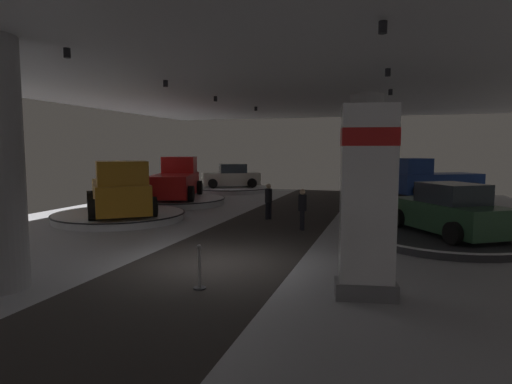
{
  "coord_description": "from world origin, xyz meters",
  "views": [
    {
      "loc": [
        4.51,
        -10.64,
        3.09
      ],
      "look_at": [
        -0.56,
        5.72,
        1.4
      ],
      "focal_mm": 30.18,
      "sensor_mm": 36.0,
      "label": 1
    }
  ],
  "objects_px": {
    "display_platform_deep_right": "(436,197)",
    "visitor_walking_near": "(268,199)",
    "display_platform_deep_left": "(231,189)",
    "display_platform_mid_left": "(120,216)",
    "pickup_truck_far_left": "(176,181)",
    "brand_sign_pylon": "(368,200)",
    "display_car_deep_left": "(231,177)",
    "display_platform_mid_right": "(447,237)",
    "display_car_mid_right": "(449,211)",
    "pickup_truck_deep_right": "(432,180)",
    "display_platform_far_left": "(175,201)",
    "pickup_truck_mid_left": "(120,192)",
    "column_right": "(366,157)",
    "visitor_walking_far": "(302,207)"
  },
  "relations": [
    {
      "from": "display_platform_mid_right",
      "to": "display_platform_far_left",
      "type": "bearing_deg",
      "value": 154.71
    },
    {
      "from": "pickup_truck_mid_left",
      "to": "display_car_mid_right",
      "type": "relative_size",
      "value": 1.21
    },
    {
      "from": "display_platform_deep_right",
      "to": "visitor_walking_near",
      "type": "bearing_deg",
      "value": -127.08
    },
    {
      "from": "display_platform_deep_left",
      "to": "display_platform_deep_right",
      "type": "height_order",
      "value": "display_platform_deep_left"
    },
    {
      "from": "display_platform_deep_left",
      "to": "display_platform_mid_left",
      "type": "distance_m",
      "value": 13.81
    },
    {
      "from": "display_platform_far_left",
      "to": "pickup_truck_far_left",
      "type": "relative_size",
      "value": 1.0
    },
    {
      "from": "display_platform_deep_left",
      "to": "pickup_truck_deep_right",
      "type": "distance_m",
      "value": 13.88
    },
    {
      "from": "brand_sign_pylon",
      "to": "display_car_deep_left",
      "type": "relative_size",
      "value": 0.88
    },
    {
      "from": "display_platform_deep_left",
      "to": "display_car_mid_right",
      "type": "xyz_separation_m",
      "value": [
        13.18,
        -14.51,
        0.87
      ]
    },
    {
      "from": "brand_sign_pylon",
      "to": "visitor_walking_near",
      "type": "relative_size",
      "value": 2.52
    },
    {
      "from": "visitor_walking_far",
      "to": "display_platform_deep_right",
      "type": "bearing_deg",
      "value": 64.59
    },
    {
      "from": "display_platform_deep_left",
      "to": "display_platform_mid_right",
      "type": "bearing_deg",
      "value": -47.74
    },
    {
      "from": "display_platform_deep_left",
      "to": "display_platform_mid_right",
      "type": "relative_size",
      "value": 1.07
    },
    {
      "from": "display_platform_deep_right",
      "to": "visitor_walking_near",
      "type": "relative_size",
      "value": 3.57
    },
    {
      "from": "display_platform_deep_right",
      "to": "visitor_walking_far",
      "type": "relative_size",
      "value": 3.57
    },
    {
      "from": "pickup_truck_mid_left",
      "to": "visitor_walking_far",
      "type": "xyz_separation_m",
      "value": [
        7.94,
        0.28,
        -0.36
      ]
    },
    {
      "from": "display_platform_mid_left",
      "to": "display_car_deep_left",
      "type": "bearing_deg",
      "value": 89.69
    },
    {
      "from": "display_car_mid_right",
      "to": "visitor_walking_far",
      "type": "relative_size",
      "value": 2.83
    },
    {
      "from": "display_platform_deep_right",
      "to": "display_platform_deep_left",
      "type": "bearing_deg",
      "value": 174.87
    },
    {
      "from": "display_car_deep_left",
      "to": "pickup_truck_far_left",
      "type": "xyz_separation_m",
      "value": [
        -0.48,
        -7.81,
        0.21
      ]
    },
    {
      "from": "display_car_deep_left",
      "to": "pickup_truck_mid_left",
      "type": "xyz_separation_m",
      "value": [
        0.13,
        -14.07,
        0.18
      ]
    },
    {
      "from": "display_platform_mid_left",
      "to": "display_platform_mid_right",
      "type": "bearing_deg",
      "value": -2.95
    },
    {
      "from": "display_platform_mid_left",
      "to": "display_platform_mid_right",
      "type": "distance_m",
      "value": 13.23
    },
    {
      "from": "display_car_deep_left",
      "to": "display_platform_mid_left",
      "type": "xyz_separation_m",
      "value": [
        -0.08,
        -13.82,
        -0.9
      ]
    },
    {
      "from": "visitor_walking_near",
      "to": "brand_sign_pylon",
      "type": "bearing_deg",
      "value": -63.05
    },
    {
      "from": "display_car_mid_right",
      "to": "visitor_walking_far",
      "type": "height_order",
      "value": "display_car_mid_right"
    },
    {
      "from": "display_car_deep_left",
      "to": "pickup_truck_deep_right",
      "type": "relative_size",
      "value": 0.81
    },
    {
      "from": "display_platform_deep_right",
      "to": "display_car_mid_right",
      "type": "bearing_deg",
      "value": -93.72
    },
    {
      "from": "display_platform_mid_left",
      "to": "visitor_walking_near",
      "type": "xyz_separation_m",
      "value": [
        6.21,
        2.12,
        0.72
      ]
    },
    {
      "from": "column_right",
      "to": "pickup_truck_mid_left",
      "type": "xyz_separation_m",
      "value": [
        -10.07,
        -3.92,
        -1.48
      ]
    },
    {
      "from": "display_car_deep_left",
      "to": "display_platform_mid_right",
      "type": "height_order",
      "value": "display_car_deep_left"
    },
    {
      "from": "column_right",
      "to": "display_car_deep_left",
      "type": "bearing_deg",
      "value": 135.16
    },
    {
      "from": "brand_sign_pylon",
      "to": "display_platform_deep_right",
      "type": "relative_size",
      "value": 0.71
    },
    {
      "from": "visitor_walking_far",
      "to": "display_platform_deep_left",
      "type": "bearing_deg",
      "value": 120.45
    },
    {
      "from": "display_platform_far_left",
      "to": "pickup_truck_mid_left",
      "type": "relative_size",
      "value": 1.04
    },
    {
      "from": "visitor_walking_near",
      "to": "visitor_walking_far",
      "type": "relative_size",
      "value": 1.0
    },
    {
      "from": "display_car_mid_right",
      "to": "visitor_walking_near",
      "type": "distance_m",
      "value": 7.57
    },
    {
      "from": "brand_sign_pylon",
      "to": "visitor_walking_near",
      "type": "height_order",
      "value": "brand_sign_pylon"
    },
    {
      "from": "pickup_truck_far_left",
      "to": "visitor_walking_far",
      "type": "height_order",
      "value": "pickup_truck_far_left"
    },
    {
      "from": "display_platform_mid_left",
      "to": "pickup_truck_mid_left",
      "type": "height_order",
      "value": "pickup_truck_mid_left"
    },
    {
      "from": "display_platform_mid_right",
      "to": "visitor_walking_far",
      "type": "xyz_separation_m",
      "value": [
        -5.07,
        0.71,
        0.75
      ]
    },
    {
      "from": "display_platform_deep_left",
      "to": "pickup_truck_far_left",
      "type": "distance_m",
      "value": 7.89
    },
    {
      "from": "pickup_truck_deep_right",
      "to": "brand_sign_pylon",
      "type": "bearing_deg",
      "value": -98.54
    },
    {
      "from": "column_right",
      "to": "display_platform_deep_right",
      "type": "xyz_separation_m",
      "value": [
        3.81,
        8.87,
        -2.6
      ]
    },
    {
      "from": "column_right",
      "to": "pickup_truck_mid_left",
      "type": "distance_m",
      "value": 10.91
    },
    {
      "from": "display_platform_mid_right",
      "to": "display_car_mid_right",
      "type": "relative_size",
      "value": 1.22
    },
    {
      "from": "display_platform_deep_left",
      "to": "visitor_walking_near",
      "type": "height_order",
      "value": "visitor_walking_near"
    },
    {
      "from": "pickup_truck_mid_left",
      "to": "pickup_truck_far_left",
      "type": "bearing_deg",
      "value": 95.54
    },
    {
      "from": "display_platform_mid_right",
      "to": "display_car_mid_right",
      "type": "distance_m",
      "value": 0.89
    },
    {
      "from": "display_platform_mid_right",
      "to": "display_platform_deep_left",
      "type": "bearing_deg",
      "value": 132.26
    }
  ]
}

